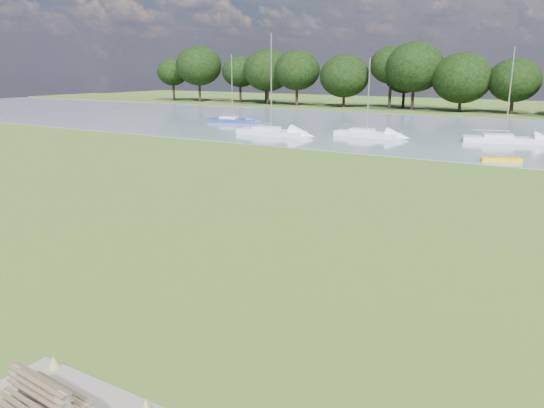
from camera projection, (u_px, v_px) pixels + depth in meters
The scene contains 10 objects.
ground at pixel (333, 240), 22.44m from camera, with size 220.00×220.00×0.00m, color olive.
river at pixel (497, 135), 57.22m from camera, with size 220.00×40.00×0.10m, color slate.
far_bank at pixel (529, 114), 82.06m from camera, with size 220.00×20.00×0.40m, color #4C6626.
bench_pair at pixel (41, 402), 10.72m from camera, with size 2.02×1.28×1.04m.
kayak at pixel (501, 160), 40.71m from camera, with size 2.96×0.69×0.30m, color #DFB50D.
tree_line at pixel (464, 72), 81.85m from camera, with size 124.45×8.94×10.83m.
sailboat_1 at pixel (504, 138), 50.95m from camera, with size 7.90×3.98×8.86m.
sailboat_2 at pixel (366, 132), 55.15m from camera, with size 6.81×1.97×7.98m.
sailboat_5 at pixel (232, 119), 69.32m from camera, with size 6.66×3.29×8.62m.
sailboat_6 at pixel (271, 130), 56.62m from camera, with size 7.74×2.23×10.45m.
Camera 1 is at (8.85, -19.59, 7.10)m, focal length 35.00 mm.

